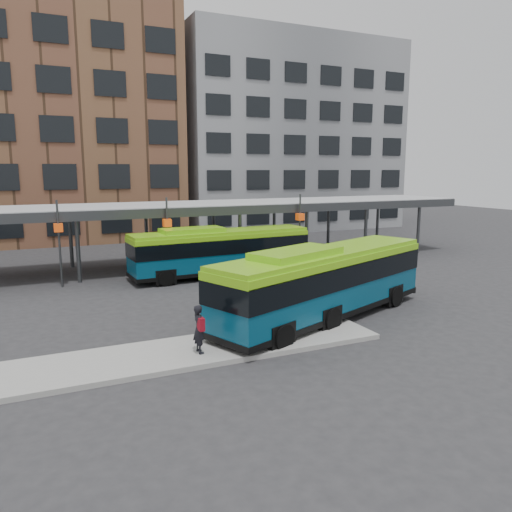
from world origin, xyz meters
The scene contains 9 objects.
ground centered at (0.00, 0.00, 0.00)m, with size 120.00×120.00×0.00m, color #28282B.
boarding_island centered at (-5.50, -3.00, 0.09)m, with size 14.00×3.00×0.18m, color gray.
canopy centered at (-0.06, 12.87, 3.91)m, with size 40.00×6.53×4.80m.
building_brick centered at (-10.00, 32.00, 11.00)m, with size 26.00×14.00×22.00m, color brown.
building_grey centered at (16.00, 32.00, 10.00)m, with size 24.00×14.00×20.00m, color slate.
bus_front centered at (0.92, -1.43, 1.71)m, with size 12.02×6.73×3.29m.
bus_rear centered at (0.01, 8.84, 1.58)m, with size 11.11×2.93×3.03m.
pedestrian centered at (-5.38, -3.45, 1.04)m, with size 0.43×0.66×1.69m.
bike_rack centered at (13.81, 11.97, 0.47)m, with size 8.02×1.85×1.06m.
Camera 1 is at (-10.44, -19.16, 6.44)m, focal length 35.00 mm.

